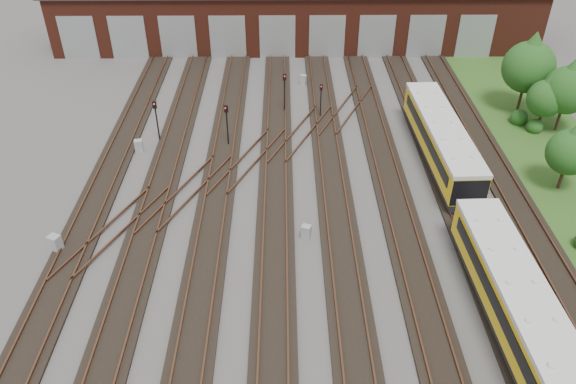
{
  "coord_description": "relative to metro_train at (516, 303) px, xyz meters",
  "views": [
    {
      "loc": [
        -1.45,
        -21.08,
        22.36
      ],
      "look_at": [
        -1.18,
        7.39,
        2.0
      ],
      "focal_mm": 35.0,
      "sensor_mm": 36.0,
      "label": 1
    }
  ],
  "objects": [
    {
      "name": "relay_cabinet_0",
      "position": [
        -25.0,
        6.12,
        -1.22
      ],
      "size": [
        0.85,
        0.79,
        1.13
      ],
      "primitive_type": "cube",
      "rotation": [
        0.0,
        0.0,
        -0.43
      ],
      "color": "#96989A",
      "rests_on": "ground"
    },
    {
      "name": "tree_0",
      "position": [
        8.66,
        23.85,
        2.73
      ],
      "size": [
        4.23,
        4.23,
        7.01
      ],
      "color": "#362118",
      "rests_on": "ground"
    },
    {
      "name": "signal_mast_3",
      "position": [
        -11.33,
        23.74,
        0.46
      ],
      "size": [
        0.28,
        0.26,
        3.52
      ],
      "rotation": [
        0.0,
        0.0,
        0.08
      ],
      "color": "black",
      "rests_on": "ground"
    },
    {
      "name": "relay_cabinet_2",
      "position": [
        -10.09,
        7.19,
        -1.32
      ],
      "size": [
        0.68,
        0.63,
        0.92
      ],
      "primitive_type": "cube",
      "rotation": [
        0.0,
        0.0,
        -0.37
      ],
      "color": "#96989A",
      "rests_on": "ground"
    },
    {
      "name": "tree_1",
      "position": [
        9.16,
        20.54,
        1.37
      ],
      "size": [
        2.96,
        2.96,
        4.91
      ],
      "color": "#362118",
      "rests_on": "ground"
    },
    {
      "name": "relay_cabinet_3",
      "position": [
        -9.55,
        29.48,
        -1.34
      ],
      "size": [
        0.65,
        0.6,
        0.88
      ],
      "primitive_type": "cube",
      "rotation": [
        0.0,
        0.0,
        -0.36
      ],
      "color": "#96989A",
      "rests_on": "ground"
    },
    {
      "name": "relay_cabinet_4",
      "position": [
        0.37,
        22.14,
        -1.23
      ],
      "size": [
        0.76,
        0.67,
        1.09
      ],
      "primitive_type": "cube",
      "rotation": [
        0.0,
        0.0,
        0.22
      ],
      "color": "#96989A",
      "rests_on": "ground"
    },
    {
      "name": "tree_3",
      "position": [
        7.54,
        12.32,
        1.5
      ],
      "size": [
        3.08,
        3.08,
        5.1
      ],
      "color": "#362118",
      "rests_on": "ground"
    },
    {
      "name": "relay_cabinet_1",
      "position": [
        -22.43,
        17.5,
        -1.3
      ],
      "size": [
        0.65,
        0.57,
        0.96
      ],
      "primitive_type": "cube",
      "rotation": [
        0.0,
        0.0,
        0.17
      ],
      "color": "#96989A",
      "rests_on": "ground"
    },
    {
      "name": "bush_1",
      "position": [
        7.96,
        21.65,
        -1.07
      ],
      "size": [
        1.41,
        1.41,
        1.41
      ],
      "primitive_type": "sphere",
      "color": "#124013",
      "rests_on": "ground"
    },
    {
      "name": "ground",
      "position": [
        -10.0,
        1.85,
        -1.78
      ],
      "size": [
        120.0,
        120.0,
        0.0
      ],
      "primitive_type": "plane",
      "color": "#444240",
      "rests_on": "ground"
    },
    {
      "name": "signal_mast_1",
      "position": [
        -15.7,
        18.25,
        0.43
      ],
      "size": [
        0.32,
        0.3,
        3.45
      ],
      "rotation": [
        0.0,
        0.0,
        -0.37
      ],
      "color": "black",
      "rests_on": "ground"
    },
    {
      "name": "maintenance_shed",
      "position": [
        -10.01,
        41.82,
        1.42
      ],
      "size": [
        51.0,
        12.5,
        6.35
      ],
      "color": "#552115",
      "rests_on": "ground"
    },
    {
      "name": "bush_2",
      "position": [
        8.76,
        20.25,
        -1.14
      ],
      "size": [
        1.27,
        1.27,
        1.27
      ],
      "primitive_type": "sphere",
      "color": "#124013",
      "rests_on": "ground"
    },
    {
      "name": "tree_2",
      "position": [
        10.59,
        20.45,
        2.22
      ],
      "size": [
        3.76,
        3.76,
        6.23
      ],
      "color": "#362118",
      "rests_on": "ground"
    },
    {
      "name": "track_network",
      "position": [
        -10.17,
        2.44,
        -1.67
      ],
      "size": [
        30.4,
        70.0,
        0.33
      ],
      "color": "black",
      "rests_on": "ground"
    },
    {
      "name": "signal_mast_0",
      "position": [
        -21.14,
        19.0,
        0.44
      ],
      "size": [
        0.29,
        0.28,
        3.45
      ],
      "rotation": [
        0.0,
        0.0,
        0.05
      ],
      "color": "black",
      "rests_on": "ground"
    },
    {
      "name": "signal_mast_2",
      "position": [
        -8.34,
        22.81,
        0.15
      ],
      "size": [
        0.26,
        0.24,
        3.02
      ],
      "rotation": [
        0.0,
        0.0,
        -0.1
      ],
      "color": "black",
      "rests_on": "ground"
    },
    {
      "name": "metro_train",
      "position": [
        0.0,
        0.0,
        0.0
      ],
      "size": [
        2.88,
        45.76,
        2.83
      ],
      "rotation": [
        0.0,
        0.0,
        0.03
      ],
      "color": "black",
      "rests_on": "ground"
    }
  ]
}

